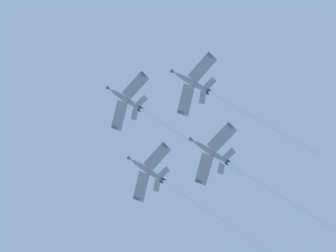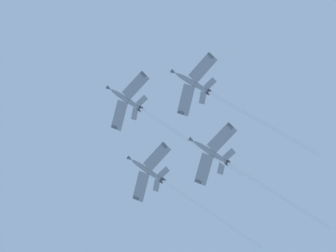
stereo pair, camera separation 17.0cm
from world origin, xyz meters
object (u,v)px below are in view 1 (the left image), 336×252
Objects in this scene: jet_right_wing at (166,183)px; jet_slot at (235,167)px; jet_left_wing at (221,99)px; jet_lead at (152,116)px.

jet_right_wing reaches higher than jet_slot.
jet_slot is at bearing 167.85° from jet_left_wing.
jet_lead is 1.09× the size of jet_slot.
jet_left_wing is at bearing -12.15° from jet_slot.
jet_left_wing is at bearing 30.74° from jet_right_wing.
jet_left_wing is 1.02× the size of jet_right_wing.
jet_right_wing is at bearing -149.26° from jet_left_wing.
jet_right_wing is 21.95m from jet_slot.
jet_right_wing reaches higher than jet_left_wing.
jet_left_wing reaches higher than jet_slot.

